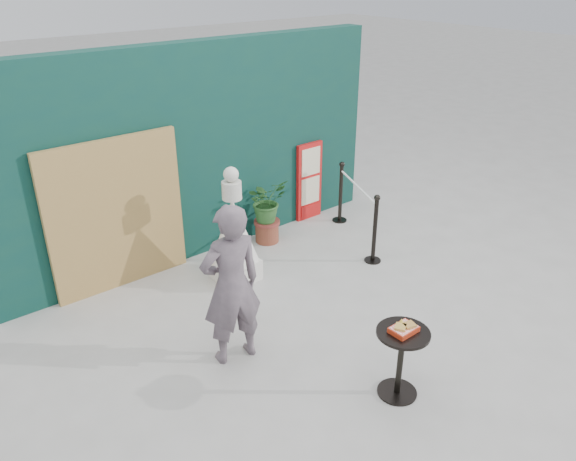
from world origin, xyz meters
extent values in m
plane|color=#ADAAA5|center=(0.00, 0.00, 0.00)|extent=(60.00, 60.00, 0.00)
cube|color=#0B322E|center=(0.00, 3.15, 1.50)|extent=(6.00, 0.30, 3.00)
cube|color=tan|center=(-1.40, 2.94, 1.00)|extent=(1.80, 0.08, 2.00)
imported|color=slate|center=(-1.16, 0.72, 0.91)|extent=(0.72, 0.54, 1.82)
cube|color=red|center=(1.90, 2.96, 0.65)|extent=(0.50, 0.06, 1.30)
cube|color=beige|center=(1.90, 2.92, 1.00)|extent=(0.38, 0.02, 0.45)
cube|color=beige|center=(1.90, 2.92, 0.50)|extent=(0.38, 0.02, 0.45)
cube|color=red|center=(1.90, 2.92, 0.15)|extent=(0.38, 0.02, 0.18)
cube|color=silver|center=(-0.19, 2.09, 0.15)|extent=(0.54, 0.54, 0.29)
cone|color=silver|center=(-0.19, 2.09, 0.73)|extent=(0.63, 0.63, 0.88)
cylinder|color=silver|center=(-0.19, 2.09, 1.29)|extent=(0.25, 0.25, 0.24)
sphere|color=silver|center=(-0.19, 2.09, 1.51)|extent=(0.20, 0.20, 0.20)
cylinder|color=black|center=(-0.23, -0.80, 0.01)|extent=(0.40, 0.40, 0.02)
cylinder|color=black|center=(-0.23, -0.80, 0.36)|extent=(0.06, 0.06, 0.72)
cylinder|color=black|center=(-0.23, -0.80, 0.73)|extent=(0.52, 0.52, 0.03)
cube|color=#B22C13|center=(-0.23, -0.80, 0.78)|extent=(0.26, 0.19, 0.05)
cube|color=red|center=(-0.23, -0.80, 0.80)|extent=(0.24, 0.17, 0.00)
cube|color=gold|center=(-0.27, -0.79, 0.82)|extent=(0.15, 0.14, 0.02)
cube|color=gold|center=(-0.18, -0.82, 0.82)|extent=(0.13, 0.13, 0.02)
cone|color=yellow|center=(-0.21, -0.75, 0.83)|extent=(0.06, 0.06, 0.06)
cylinder|color=brown|center=(0.82, 2.71, 0.15)|extent=(0.36, 0.36, 0.30)
cylinder|color=maroon|center=(0.82, 2.71, 0.32)|extent=(0.40, 0.40, 0.05)
imported|color=#295825|center=(0.82, 2.71, 0.68)|extent=(0.59, 0.51, 0.66)
cylinder|color=black|center=(1.61, 1.23, 0.01)|extent=(0.24, 0.24, 0.02)
cylinder|color=black|center=(1.61, 1.23, 0.48)|extent=(0.06, 0.06, 0.96)
sphere|color=black|center=(1.61, 1.23, 0.99)|extent=(0.09, 0.09, 0.09)
cylinder|color=black|center=(2.21, 2.53, 0.01)|extent=(0.24, 0.24, 0.02)
cylinder|color=black|center=(2.21, 2.53, 0.48)|extent=(0.06, 0.06, 0.96)
sphere|color=black|center=(2.21, 2.53, 0.99)|extent=(0.09, 0.09, 0.09)
cylinder|color=white|center=(1.91, 1.88, 0.88)|extent=(0.63, 1.31, 0.03)
camera|label=1|loc=(-3.86, -3.48, 3.95)|focal=35.00mm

